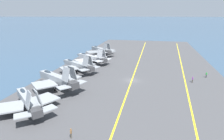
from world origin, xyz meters
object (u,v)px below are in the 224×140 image
at_px(parked_jet_fifth, 100,50).
at_px(crew_green_vest, 206,75).
at_px(parked_jet_second, 56,79).
at_px(crew_purple_vest, 193,79).
at_px(parked_jet_third, 77,65).
at_px(parked_jet_nearest, 28,100).
at_px(parked_jet_fourth, 91,58).
at_px(crew_brown_vest, 71,133).

xyz_separation_m(parked_jet_fifth, crew_green_vest, (-25.38, -40.53, -1.57)).
xyz_separation_m(parked_jet_second, crew_purple_vest, (12.58, -35.42, -1.84)).
distance_m(parked_jet_third, crew_purple_vest, 36.22).
height_order(parked_jet_second, parked_jet_third, parked_jet_second).
bearing_deg(parked_jet_nearest, parked_jet_fifth, 0.23).
distance_m(crew_green_vest, crew_purple_vest, 7.47).
bearing_deg(parked_jet_fifth, crew_green_vest, -122.06).
bearing_deg(parked_jet_third, crew_purple_vest, -95.50).
distance_m(parked_jet_nearest, parked_jet_fifth, 55.98).
bearing_deg(crew_purple_vest, parked_jet_fifth, 48.96).
bearing_deg(parked_jet_second, crew_green_vest, -65.69).
bearing_deg(parked_jet_nearest, parked_jet_fourth, -0.36).
bearing_deg(crew_brown_vest, parked_jet_second, 32.37).
relative_size(parked_jet_nearest, crew_brown_vest, 7.83).
relative_size(parked_jet_second, parked_jet_fifth, 1.14).
distance_m(parked_jet_third, parked_jet_fifth, 27.55).
xyz_separation_m(parked_jet_nearest, crew_brown_vest, (-6.87, -12.19, -1.28)).
bearing_deg(crew_purple_vest, crew_green_vest, -41.03).
relative_size(parked_jet_fifth, crew_green_vest, 8.21).
relative_size(parked_jet_third, crew_brown_vest, 9.11).
relative_size(crew_brown_vest, crew_purple_vest, 0.99).
relative_size(parked_jet_nearest, parked_jet_third, 0.86).
bearing_deg(parked_jet_fourth, crew_green_vest, -104.15).
relative_size(parked_jet_fourth, parked_jet_fifth, 1.13).
relative_size(crew_green_vest, crew_purple_vest, 0.99).
distance_m(parked_jet_fifth, crew_green_vest, 47.84).
height_order(parked_jet_second, parked_jet_fourth, parked_jet_second).
bearing_deg(parked_jet_fourth, parked_jet_second, 179.45).
xyz_separation_m(parked_jet_fourth, parked_jet_fifth, (15.28, 0.48, 0.31)).
height_order(parked_jet_nearest, crew_green_vest, parked_jet_nearest).
xyz_separation_m(parked_jet_fifth, crew_purple_vest, (-31.02, -35.62, -1.56)).
distance_m(parked_jet_nearest, crew_purple_vest, 43.34).
distance_m(parked_jet_nearest, parked_jet_third, 28.44).
height_order(crew_green_vest, crew_brown_vest, crew_green_vest).
relative_size(parked_jet_nearest, crew_purple_vest, 7.73).
bearing_deg(crew_brown_vest, crew_purple_vest, -36.09).
bearing_deg(crew_purple_vest, parked_jet_second, 109.56).
xyz_separation_m(parked_jet_fourth, crew_purple_vest, (-15.73, -35.15, -1.25)).
height_order(parked_jet_fifth, crew_brown_vest, parked_jet_fifth).
distance_m(parked_jet_second, crew_green_vest, 44.28).
xyz_separation_m(parked_jet_third, crew_brown_vest, (-35.31, -12.82, -1.38)).
bearing_deg(parked_jet_fifth, crew_brown_vest, -168.83).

